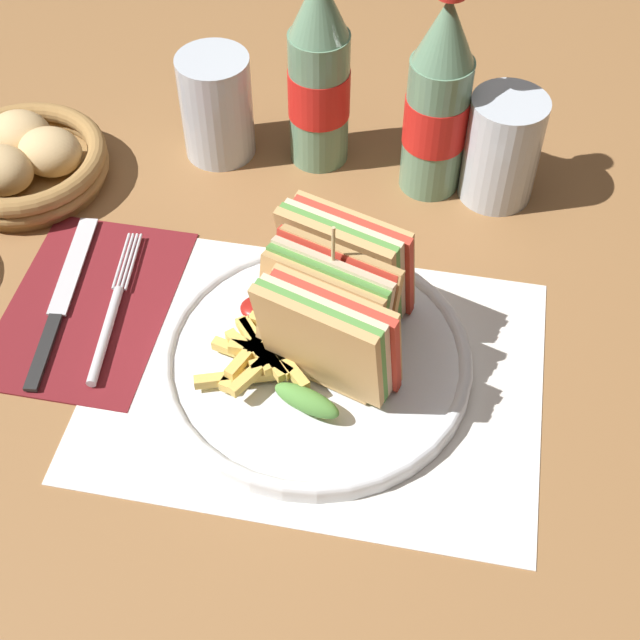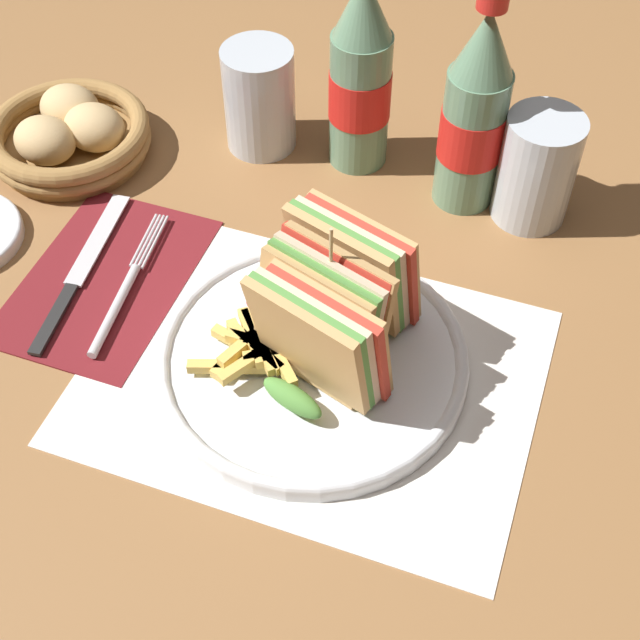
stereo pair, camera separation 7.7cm
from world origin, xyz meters
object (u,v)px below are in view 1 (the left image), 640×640
glass_near (501,155)px  glass_far (217,112)px  plate_main (316,359)px  coke_bottle_far (438,102)px  bread_basket (24,161)px  fork (110,319)px  club_sandwich (333,306)px  knife (61,300)px  coke_bottle_near (319,75)px

glass_near → glass_far: (-0.30, 0.01, 0.00)m
plate_main → coke_bottle_far: coke_bottle_far is taller
plate_main → glass_near: bearing=61.7°
plate_main → bread_basket: 0.39m
plate_main → fork: size_ratio=1.49×
club_sandwich → fork: 0.21m
glass_near → bread_basket: 0.49m
club_sandwich → bread_basket: size_ratio=1.06×
plate_main → fork: bearing=176.5°
club_sandwich → knife: bearing=176.6°
knife → bread_basket: 0.19m
club_sandwich → fork: size_ratio=1.01×
coke_bottle_near → glass_near: 0.20m
knife → coke_bottle_far: (0.32, 0.23, 0.10)m
coke_bottle_far → glass_near: size_ratio=2.07×
fork → coke_bottle_near: coke_bottle_near is taller
glass_far → fork: bearing=-97.4°
coke_bottle_far → glass_near: bearing=-2.1°
coke_bottle_near → glass_near: bearing=-7.4°
coke_bottle_near → bread_basket: coke_bottle_near is taller
knife → coke_bottle_near: 0.34m
glass_far → coke_bottle_far: bearing=-2.9°
glass_near → knife: bearing=-149.0°
fork → knife: (-0.05, 0.02, -0.00)m
club_sandwich → bread_basket: club_sandwich is taller
club_sandwich → bread_basket: (-0.36, 0.17, -0.05)m
coke_bottle_far → coke_bottle_near: bearing=169.6°
plate_main → bread_basket: bearing=151.6°
coke_bottle_far → glass_near: coke_bottle_far is taller
coke_bottle_near → glass_near: coke_bottle_near is taller
coke_bottle_far → bread_basket: (-0.42, -0.08, -0.08)m
knife → fork: bearing=-22.3°
glass_far → bread_basket: size_ratio=0.66×
coke_bottle_far → knife: bearing=-143.5°
bread_basket → glass_near: bearing=8.5°
knife → coke_bottle_near: coke_bottle_near is taller
plate_main → coke_bottle_far: size_ratio=1.14×
coke_bottle_far → glass_far: coke_bottle_far is taller
glass_near → glass_far: same height
coke_bottle_near → knife: bearing=-127.2°
fork → coke_bottle_far: coke_bottle_far is taller
glass_near → coke_bottle_near: bearing=172.6°
plate_main → club_sandwich: club_sandwich is taller
coke_bottle_near → coke_bottle_far: size_ratio=1.00×
club_sandwich → coke_bottle_far: 0.26m
plate_main → glass_near: (0.14, 0.26, 0.04)m
fork → bread_basket: size_ratio=1.05×
club_sandwich → glass_far: bearing=123.2°
plate_main → glass_far: (-0.16, 0.27, 0.04)m
plate_main → fork: plate_main is taller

